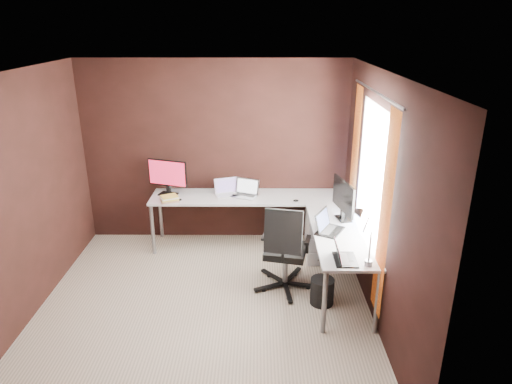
% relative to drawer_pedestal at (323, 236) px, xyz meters
% --- Properties ---
extents(room, '(3.60, 3.60, 2.50)m').
position_rel_drawer_pedestal_xyz_m(room, '(-1.09, -1.08, 0.98)').
color(room, beige).
rests_on(room, ground).
extents(desk, '(2.65, 2.25, 0.73)m').
position_rel_drawer_pedestal_xyz_m(desk, '(-0.59, -0.11, 0.38)').
color(desk, white).
rests_on(desk, ground).
extents(drawer_pedestal, '(0.42, 0.50, 0.60)m').
position_rel_drawer_pedestal_xyz_m(drawer_pedestal, '(0.00, 0.00, 0.00)').
color(drawer_pedestal, white).
rests_on(drawer_pedestal, ground).
extents(monitor_left, '(0.54, 0.23, 0.48)m').
position_rel_drawer_pedestal_xyz_m(monitor_left, '(-2.06, 0.41, 0.70)').
color(monitor_left, black).
rests_on(monitor_left, desk).
extents(monitor_right, '(0.19, 0.58, 0.48)m').
position_rel_drawer_pedestal_xyz_m(monitor_right, '(0.15, -0.41, 0.70)').
color(monitor_right, black).
rests_on(monitor_right, desk).
extents(laptop_white, '(0.38, 0.32, 0.22)m').
position_rel_drawer_pedestal_xyz_m(laptop_white, '(-1.26, 0.41, 0.48)').
color(laptop_white, white).
rests_on(laptop_white, desk).
extents(laptop_silver, '(0.40, 0.34, 0.22)m').
position_rel_drawer_pedestal_xyz_m(laptop_silver, '(-1.01, 0.36, 0.48)').
color(laptop_silver, silver).
rests_on(laptop_silver, desk).
extents(laptop_black_big, '(0.38, 0.42, 0.23)m').
position_rel_drawer_pedestal_xyz_m(laptop_black_big, '(-0.07, -0.73, 0.48)').
color(laptop_black_big, black).
rests_on(laptop_black_big, desk).
extents(laptop_black_small, '(0.22, 0.31, 0.21)m').
position_rel_drawer_pedestal_xyz_m(laptop_black_small, '(-0.02, -1.40, 0.48)').
color(laptop_black_small, black).
rests_on(laptop_black_small, desk).
extents(book_stack, '(0.28, 0.25, 0.07)m').
position_rel_drawer_pedestal_xyz_m(book_stack, '(-2.00, 0.17, 0.47)').
color(book_stack, '#926A4E').
rests_on(book_stack, desk).
extents(mouse_left, '(0.09, 0.07, 0.03)m').
position_rel_drawer_pedestal_xyz_m(mouse_left, '(-1.88, 0.18, 0.45)').
color(mouse_left, black).
rests_on(mouse_left, desk).
extents(mouse_corner, '(0.08, 0.06, 0.03)m').
position_rel_drawer_pedestal_xyz_m(mouse_corner, '(-0.35, 0.15, 0.44)').
color(mouse_corner, black).
rests_on(mouse_corner, desk).
extents(desk_lamp, '(0.19, 0.21, 0.55)m').
position_rel_drawer_pedestal_xyz_m(desk_lamp, '(0.15, -1.44, 0.78)').
color(desk_lamp, slate).
rests_on(desk_lamp, desk).
extents(office_chair, '(0.59, 0.61, 1.06)m').
position_rel_drawer_pedestal_xyz_m(office_chair, '(-0.53, -0.74, 0.01)').
color(office_chair, black).
rests_on(office_chair, ground).
extents(wastebasket, '(0.34, 0.34, 0.30)m').
position_rel_drawer_pedestal_xyz_m(wastebasket, '(-0.14, -1.05, -0.15)').
color(wastebasket, black).
rests_on(wastebasket, ground).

